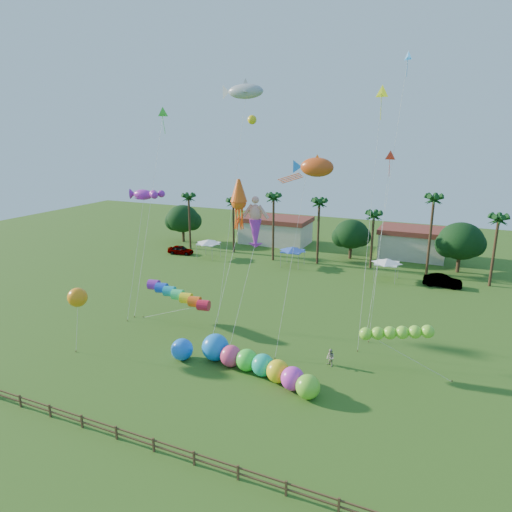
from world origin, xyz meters
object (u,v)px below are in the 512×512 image
at_px(car_b, 443,281).
at_px(blue_ball, 182,349).
at_px(caterpillar_inflatable, 254,363).
at_px(spectator_b, 330,358).
at_px(car_a, 181,250).

relative_size(car_b, blue_ball, 2.46).
xyz_separation_m(caterpillar_inflatable, blue_ball, (-6.93, -0.29, -0.03)).
bearing_deg(spectator_b, caterpillar_inflatable, -108.84).
height_order(car_a, blue_ball, blue_ball).
height_order(caterpillar_inflatable, blue_ball, caterpillar_inflatable).
distance_m(car_a, blue_ball, 37.05).
xyz_separation_m(car_b, blue_ball, (-20.35, -30.96, 0.19)).
relative_size(car_b, spectator_b, 3.12).
distance_m(car_b, spectator_b, 27.85).
distance_m(spectator_b, caterpillar_inflatable, 6.79).
bearing_deg(car_a, blue_ball, -154.65).
bearing_deg(caterpillar_inflatable, blue_ball, -163.87).
relative_size(spectator_b, caterpillar_inflatable, 0.13).
bearing_deg(spectator_b, car_a, 176.18).
xyz_separation_m(car_b, spectator_b, (-7.92, -26.70, -0.02)).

